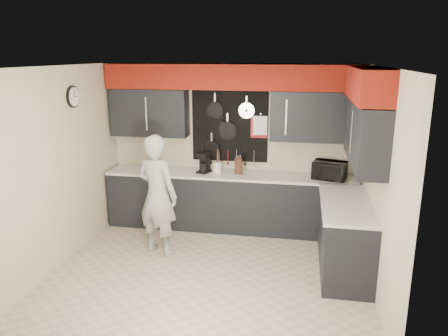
% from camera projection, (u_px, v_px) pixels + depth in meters
% --- Properties ---
extents(ground, '(4.00, 4.00, 0.00)m').
position_uv_depth(ground, '(211.00, 269.00, 5.73)').
color(ground, '#C5B299').
rests_on(ground, ground).
extents(back_wall_assembly, '(4.00, 0.36, 2.60)m').
position_uv_depth(back_wall_assembly, '(232.00, 103.00, 6.73)').
color(back_wall_assembly, beige).
rests_on(back_wall_assembly, ground).
extents(right_wall_assembly, '(0.36, 3.50, 2.60)m').
position_uv_depth(right_wall_assembly, '(368.00, 124.00, 5.16)').
color(right_wall_assembly, beige).
rests_on(right_wall_assembly, ground).
extents(left_wall_assembly, '(0.05, 3.50, 2.60)m').
position_uv_depth(left_wall_assembly, '(63.00, 164.00, 5.74)').
color(left_wall_assembly, beige).
rests_on(left_wall_assembly, ground).
extents(base_cabinets, '(3.95, 2.20, 0.92)m').
position_uv_depth(base_cabinets, '(258.00, 210.00, 6.60)').
color(base_cabinets, black).
rests_on(base_cabinets, ground).
extents(microwave, '(0.55, 0.44, 0.27)m').
position_uv_depth(microwave, '(329.00, 170.00, 6.52)').
color(microwave, black).
rests_on(microwave, base_cabinets).
extents(knife_block, '(0.12, 0.12, 0.24)m').
position_uv_depth(knife_block, '(238.00, 166.00, 6.81)').
color(knife_block, '#341C10').
rests_on(knife_block, base_cabinets).
extents(utensil_crock, '(0.13, 0.13, 0.17)m').
position_uv_depth(utensil_crock, '(217.00, 167.00, 6.89)').
color(utensil_crock, white).
rests_on(utensil_crock, base_cabinets).
extents(coffee_maker, '(0.23, 0.26, 0.32)m').
position_uv_depth(coffee_maker, '(204.00, 162.00, 6.89)').
color(coffee_maker, black).
rests_on(coffee_maker, base_cabinets).
extents(person, '(0.72, 0.59, 1.71)m').
position_uv_depth(person, '(157.00, 195.00, 6.02)').
color(person, '#9F9F9D').
rests_on(person, ground).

